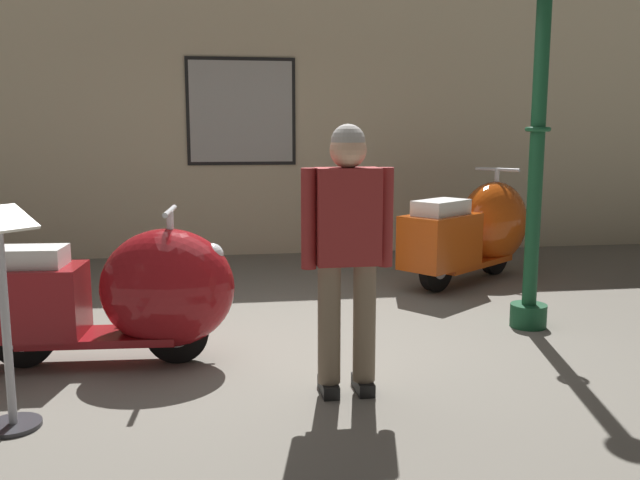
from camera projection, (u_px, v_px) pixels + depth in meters
ground_plane at (285, 347)px, 4.73m from camera, size 60.00×60.00×0.00m
showroom_back_wall at (242, 122)px, 8.10m from camera, size 18.00×0.63×3.24m
scooter_0 at (126, 294)px, 4.33m from camera, size 1.70×0.59×1.02m
scooter_1 at (478, 230)px, 6.82m from camera, size 1.79×1.55×1.14m
lamppost at (537, 145)px, 5.00m from camera, size 0.28×0.28×2.86m
visitor_0 at (347, 242)px, 3.75m from camera, size 0.53×0.25×1.55m
info_stanchion at (7, 338)px, 3.37m from camera, size 0.38×0.39×1.14m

